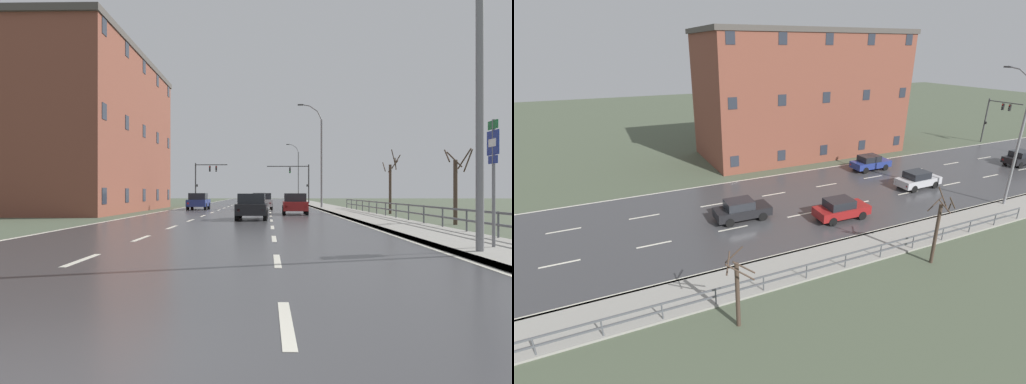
# 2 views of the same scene
# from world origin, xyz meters

# --- Properties ---
(ground_plane) EXTENTS (160.00, 160.00, 0.12)m
(ground_plane) POSITION_xyz_m (0.00, 48.00, -0.06)
(ground_plane) COLOR #4C5642
(road_asphalt_strip) EXTENTS (14.00, 120.00, 0.03)m
(road_asphalt_strip) POSITION_xyz_m (0.00, 60.00, 0.01)
(road_asphalt_strip) COLOR #3D3D3F
(road_asphalt_strip) RESTS_ON ground
(sidewalk_right) EXTENTS (3.00, 120.00, 0.12)m
(sidewalk_right) POSITION_xyz_m (8.43, 60.00, 0.06)
(sidewalk_right) COLOR gray
(sidewalk_right) RESTS_ON ground
(guardrail) EXTENTS (0.07, 35.92, 1.00)m
(guardrail) POSITION_xyz_m (9.85, 25.15, 0.71)
(guardrail) COLOR #515459
(guardrail) RESTS_ON ground
(street_lamp_foreground) EXTENTS (2.65, 0.24, 11.10)m
(street_lamp_foreground) POSITION_xyz_m (7.43, 8.60, 5.42)
(street_lamp_foreground) COLOR slate
(street_lamp_foreground) RESTS_ON ground
(street_lamp_midground) EXTENTS (2.52, 0.24, 10.63)m
(street_lamp_midground) POSITION_xyz_m (7.44, 44.87, 5.20)
(street_lamp_midground) COLOR slate
(street_lamp_midground) RESTS_ON ground
(street_lamp_distant) EXTENTS (2.26, 0.24, 10.23)m
(street_lamp_distant) POSITION_xyz_m (7.46, 81.13, 5.03)
(street_lamp_distant) COLOR slate
(street_lamp_distant) RESTS_ON ground
(highway_sign) EXTENTS (0.09, 0.68, 3.67)m
(highway_sign) POSITION_xyz_m (8.39, 9.56, 2.35)
(highway_sign) COLOR slate
(highway_sign) RESTS_ON ground
(traffic_signal_right) EXTENTS (5.94, 0.36, 5.55)m
(traffic_signal_right) POSITION_xyz_m (6.70, 63.51, 3.75)
(traffic_signal_right) COLOR #38383A
(traffic_signal_right) RESTS_ON ground
(traffic_signal_left) EXTENTS (4.52, 0.36, 5.73)m
(traffic_signal_left) POSITION_xyz_m (-6.79, 62.74, 3.93)
(traffic_signal_left) COLOR #38383A
(traffic_signal_left) RESTS_ON ground
(car_near_left) EXTENTS (1.89, 4.13, 1.57)m
(car_near_left) POSITION_xyz_m (1.18, 24.70, 0.80)
(car_near_left) COLOR black
(car_near_left) RESTS_ON ground
(car_distant) EXTENTS (1.91, 4.14, 1.57)m
(car_distant) POSITION_xyz_m (4.12, 31.41, 0.80)
(car_distant) COLOR maroon
(car_distant) RESTS_ON ground
(car_near_right) EXTENTS (1.89, 4.13, 1.57)m
(car_near_right) POSITION_xyz_m (1.65, 41.50, 0.80)
(car_near_right) COLOR #B7B7BC
(car_near_right) RESTS_ON ground
(car_far_left) EXTENTS (1.88, 4.12, 1.57)m
(car_far_left) POSITION_xyz_m (1.10, 56.99, 0.80)
(car_far_left) COLOR black
(car_far_left) RESTS_ON ground
(car_far_right) EXTENTS (1.84, 4.10, 1.57)m
(car_far_right) POSITION_xyz_m (-4.38, 41.05, 0.80)
(car_far_right) COLOR navy
(car_far_right) RESTS_ON ground
(brick_building) EXTENTS (10.72, 23.60, 13.78)m
(brick_building) POSITION_xyz_m (-14.03, 38.15, 6.90)
(brick_building) COLOR brown
(brick_building) RESTS_ON ground
(bare_tree_near) EXTENTS (1.20, 1.39, 3.85)m
(bare_tree_near) POSITION_xyz_m (11.64, 20.54, 1.91)
(bare_tree_near) COLOR #423328
(bare_tree_near) RESTS_ON ground
(bare_tree_mid) EXTENTS (1.24, 1.33, 4.88)m
(bare_tree_mid) POSITION_xyz_m (11.46, 32.75, 2.22)
(bare_tree_mid) COLOR #423328
(bare_tree_mid) RESTS_ON ground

